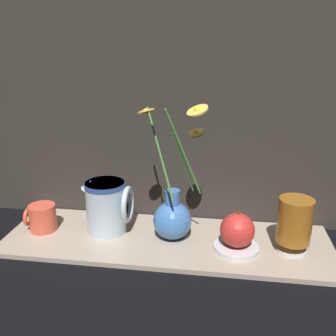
{
  "coord_description": "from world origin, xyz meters",
  "views": [
    {
      "loc": [
        0.13,
        -0.83,
        0.49
      ],
      "look_at": [
        0.0,
        0.0,
        0.2
      ],
      "focal_mm": 40.0,
      "sensor_mm": 36.0,
      "label": 1
    }
  ],
  "objects": [
    {
      "name": "ground_plane",
      "position": [
        0.0,
        0.0,
        0.0
      ],
      "size": [
        6.0,
        6.0,
        0.0
      ],
      "primitive_type": "plane",
      "color": "black"
    },
    {
      "name": "shelf",
      "position": [
        0.0,
        0.0,
        0.01
      ],
      "size": [
        0.82,
        0.26,
        0.01
      ],
      "color": "tan",
      "rests_on": "ground_plane"
    },
    {
      "name": "backdrop_wall",
      "position": [
        0.0,
        0.14,
        0.55
      ],
      "size": [
        1.32,
        0.02,
        1.1
      ],
      "color": "#2D2823",
      "rests_on": "ground_plane"
    },
    {
      "name": "tea_glass",
      "position": [
        0.31,
        -0.01,
        0.09
      ],
      "size": [
        0.08,
        0.08,
        0.13
      ],
      "color": "silver",
      "rests_on": "shelf"
    },
    {
      "name": "yellow_mug",
      "position": [
        -0.33,
        0.0,
        0.05
      ],
      "size": [
        0.08,
        0.07,
        0.07
      ],
      "color": "#DB5138",
      "rests_on": "shelf"
    },
    {
      "name": "ceramic_pitcher",
      "position": [
        -0.16,
        0.02,
        0.09
      ],
      "size": [
        0.13,
        0.1,
        0.15
      ],
      "color": "silver",
      "rests_on": "shelf"
    },
    {
      "name": "orange_fruit",
      "position": [
        0.17,
        -0.03,
        0.06
      ],
      "size": [
        0.08,
        0.08,
        0.09
      ],
      "color": "red",
      "rests_on": "saucer_plate"
    },
    {
      "name": "saucer_plate",
      "position": [
        0.17,
        -0.03,
        0.02
      ],
      "size": [
        0.11,
        0.11,
        0.01
      ],
      "color": "silver",
      "rests_on": "shelf"
    },
    {
      "name": "vase_with_flowers",
      "position": [
        0.02,
        0.01,
        0.07
      ],
      "size": [
        0.17,
        0.16,
        0.35
      ],
      "color": "#3F72B7",
      "rests_on": "shelf"
    }
  ]
}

